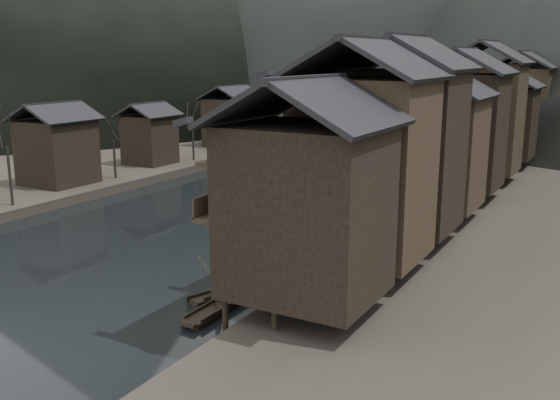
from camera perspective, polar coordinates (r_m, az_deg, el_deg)
The scene contains 12 objects.
water at distance 47.25m, azimuth -12.06°, elevation -4.24°, with size 300.00×300.00×0.00m, color black.
left_bank at distance 99.21m, azimuth -11.96°, elevation 5.15°, with size 40.00×200.00×1.20m, color #2D2823.
stilt_houses at distance 54.41m, azimuth 15.75°, elevation 7.45°, with size 9.00×67.60×15.47m.
left_houses at distance 74.32m, azimuth -13.88°, elevation 6.40°, with size 8.10×53.20×8.73m.
bare_trees at distance 63.32m, azimuth -19.20°, elevation 5.33°, with size 3.70×42.18×7.40m.
moored_sampans at distance 62.49m, azimuth 11.71°, elevation 0.22°, with size 2.57×67.78×0.47m.
midriver_boats at distance 81.51m, azimuth 10.47°, elevation 3.25°, with size 6.30×17.54×0.45m.
stone_bridge at distance 110.08m, azimuth 13.68°, elevation 8.19°, with size 40.00×6.00×9.00m.
hero_sampan at distance 37.23m, azimuth -5.03°, elevation -8.46°, with size 2.51×4.96×0.44m.
cargo_heap at distance 37.23m, azimuth -4.96°, elevation -7.53°, with size 1.10×1.43×0.66m, color black.
boatman at distance 35.27m, azimuth -5.79°, elevation -7.82°, with size 0.63×0.41×1.72m, color slate.
bamboo_pole at distance 34.29m, azimuth -5.62°, elevation -3.66°, with size 0.06×0.06×4.30m, color #8C7A51.
Camera 1 is at (30.36, -33.45, 13.86)m, focal length 40.00 mm.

